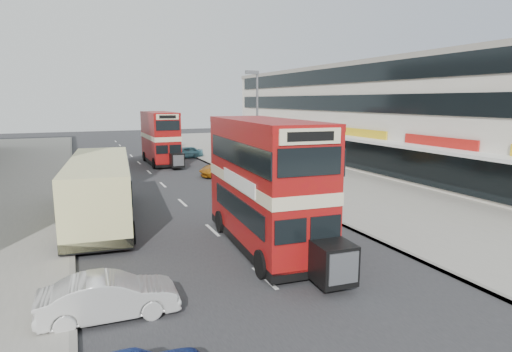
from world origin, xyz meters
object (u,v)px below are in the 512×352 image
street_lamp (256,118)px  cyclist (234,174)px  car_left_front (109,297)px  car_right_c (185,152)px  pedestrian_far (238,152)px  bus_main (265,184)px  car_right_a (249,185)px  bus_second (160,138)px  car_right_b (229,168)px  coach (100,187)px  pedestrian_near (307,180)px

street_lamp → cyclist: street_lamp is taller
car_left_front → cyclist: cyclist is taller
car_right_c → cyclist: size_ratio=1.61×
pedestrian_far → street_lamp: bearing=-109.8°
bus_main → car_left_front: 7.72m
car_right_a → pedestrian_far: 14.80m
bus_second → pedestrian_far: 7.62m
bus_second → car_right_b: size_ratio=1.85×
street_lamp → car_right_a: 5.79m
car_right_b → pedestrian_far: (3.51, 7.15, 0.34)m
bus_second → coach: bus_second is taller
car_right_c → bus_main: bearing=-9.4°
bus_main → coach: size_ratio=0.84×
coach → cyclist: bearing=37.5°
car_right_c → pedestrian_near: bearing=5.1°
car_right_a → car_right_c: 19.15m
bus_main → pedestrian_far: size_ratio=5.57×
coach → pedestrian_near: bearing=9.0°
coach → car_right_a: 9.66m
car_right_a → car_right_c: size_ratio=1.15×
coach → car_right_a: bearing=21.6°
car_right_b → car_right_c: (-0.52, 12.21, -0.03)m
car_right_b → pedestrian_near: pedestrian_near is taller
car_left_front → pedestrian_near: (12.82, 11.36, 0.43)m
cyclist → car_right_a: bearing=-93.6°
street_lamp → car_right_a: (-1.99, -3.49, -4.17)m
cyclist → car_right_b: bearing=74.7°
car_right_b → car_right_a: bearing=-6.7°
pedestrian_far → car_right_b: bearing=-122.3°
coach → car_left_front: coach is taller
car_right_c → cyclist: (-0.40, -15.97, 0.21)m
car_right_b → pedestrian_near: size_ratio=2.61×
bus_main → car_right_b: size_ratio=2.00×
coach → bus_second: bearing=76.1°
car_left_front → car_right_c: size_ratio=1.04×
car_right_a → pedestrian_far: (4.55, 14.07, 0.39)m
street_lamp → bus_main: bearing=-111.6°
car_right_a → cyclist: 3.19m
coach → car_left_front: size_ratio=2.97×
car_right_b → pedestrian_far: 7.97m
street_lamp → coach: street_lamp is taller
car_right_c → street_lamp: bearing=3.3°
pedestrian_far → cyclist: 11.77m
car_left_front → car_right_b: 22.85m
car_right_b → cyclist: size_ratio=2.08×
bus_second → car_left_front: bus_second is taller
cyclist → street_lamp: bearing=8.0°
coach → pedestrian_far: (13.77, 16.75, -0.73)m
coach → pedestrian_near: (12.37, 0.77, -0.68)m
bus_main → pedestrian_near: (6.35, 7.68, -1.65)m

